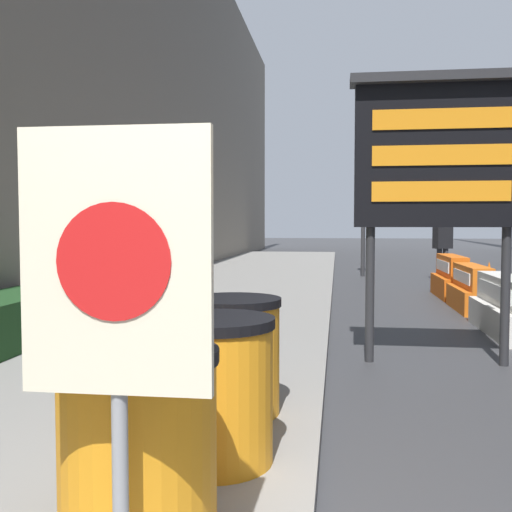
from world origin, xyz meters
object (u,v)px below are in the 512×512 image
(barrel_drum_middle, at_px, (214,389))
(warning_sign, at_px, (116,287))
(jersey_barrier_orange_far, at_px, (452,279))
(pedestrian_worker, at_px, (443,242))
(jersey_barrier_white, at_px, (508,309))
(traffic_cone_far, at_px, (483,295))
(barrel_drum_back, at_px, (233,355))
(jersey_barrier_orange_near, at_px, (472,291))
(traffic_light_near_curb, at_px, (364,163))
(traffic_cone_near, at_px, (489,275))
(barrel_drum_foreground, at_px, (138,445))
(message_board, at_px, (439,155))

(barrel_drum_middle, relative_size, warning_sign, 0.49)
(jersey_barrier_orange_far, bearing_deg, barrel_drum_middle, -108.12)
(pedestrian_worker, bearing_deg, jersey_barrier_white, 61.54)
(jersey_barrier_orange_far, distance_m, traffic_cone_far, 2.07)
(barrel_drum_back, bearing_deg, jersey_barrier_orange_near, 64.52)
(jersey_barrier_white, bearing_deg, traffic_light_near_curb, 100.48)
(warning_sign, height_order, traffic_cone_far, warning_sign)
(barrel_drum_middle, bearing_deg, traffic_cone_far, 66.28)
(traffic_light_near_curb, height_order, pedestrian_worker, traffic_light_near_curb)
(jersey_barrier_white, xyz_separation_m, jersey_barrier_orange_far, (0.00, 4.22, 0.03))
(barrel_drum_back, bearing_deg, pedestrian_worker, 73.76)
(pedestrian_worker, bearing_deg, warning_sign, 50.99)
(jersey_barrier_orange_far, relative_size, traffic_cone_near, 2.78)
(jersey_barrier_orange_near, distance_m, jersey_barrier_orange_far, 1.94)
(warning_sign, xyz_separation_m, jersey_barrier_orange_near, (3.16, 8.97, -0.97))
(barrel_drum_middle, bearing_deg, jersey_barrier_white, 59.47)
(jersey_barrier_white, xyz_separation_m, traffic_light_near_curb, (-1.64, 8.87, 2.94))
(traffic_cone_far, xyz_separation_m, pedestrian_worker, (0.30, 5.89, 0.76))
(barrel_drum_back, xyz_separation_m, traffic_light_near_curb, (1.51, 13.21, 2.73))
(barrel_drum_back, bearing_deg, barrel_drum_foreground, -93.21)
(barrel_drum_foreground, height_order, barrel_drum_middle, same)
(barrel_drum_foreground, bearing_deg, message_board, 65.07)
(barrel_drum_foreground, xyz_separation_m, jersey_barrier_orange_near, (3.26, 8.47, -0.21))
(traffic_cone_far, bearing_deg, traffic_cone_near, 75.17)
(jersey_barrier_white, height_order, pedestrian_worker, pedestrian_worker)
(barrel_drum_foreground, relative_size, jersey_barrier_white, 0.41)
(message_board, bearing_deg, barrel_drum_middle, -118.76)
(barrel_drum_foreground, height_order, jersey_barrier_orange_near, barrel_drum_foreground)
(barrel_drum_middle, xyz_separation_m, traffic_cone_far, (3.26, 7.42, -0.27))
(traffic_light_near_curb, bearing_deg, traffic_cone_near, -41.92)
(jersey_barrier_white, xyz_separation_m, traffic_cone_far, (0.16, 2.16, -0.06))
(traffic_cone_near, xyz_separation_m, traffic_cone_far, (-1.09, -4.12, -0.02))
(traffic_cone_near, bearing_deg, barrel_drum_middle, -110.66)
(message_board, bearing_deg, barrel_drum_back, -128.14)
(barrel_drum_foreground, relative_size, barrel_drum_middle, 1.00)
(jersey_barrier_white, bearing_deg, barrel_drum_middle, -120.53)
(barrel_drum_foreground, relative_size, jersey_barrier_orange_near, 0.51)
(barrel_drum_middle, relative_size, traffic_cone_near, 1.37)
(jersey_barrier_white, bearing_deg, traffic_cone_near, 78.75)
(traffic_cone_far, bearing_deg, barrel_drum_middle, -113.72)
(message_board, relative_size, jersey_barrier_orange_near, 1.86)
(barrel_drum_middle, distance_m, jersey_barrier_orange_near, 8.16)
(barrel_drum_middle, bearing_deg, jersey_barrier_orange_near, 67.64)
(jersey_barrier_orange_near, bearing_deg, barrel_drum_back, -115.48)
(message_board, distance_m, jersey_barrier_orange_far, 6.60)
(barrel_drum_foreground, bearing_deg, warning_sign, -79.00)
(barrel_drum_foreground, relative_size, traffic_light_near_curb, 0.19)
(barrel_drum_back, bearing_deg, traffic_cone_far, 62.99)
(traffic_cone_near, bearing_deg, traffic_light_near_curb, 138.08)
(barrel_drum_middle, bearing_deg, traffic_cone_near, 69.34)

